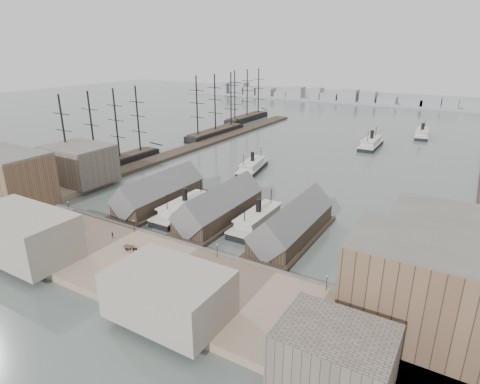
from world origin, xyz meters
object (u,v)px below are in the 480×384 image
Objects in this scene: horse_cart_center at (133,249)px; horse_cart_right at (218,302)px; tram at (352,315)px; horse_cart_left at (56,223)px; ferry_docked_west at (185,208)px.

horse_cart_center is 1.04× the size of horse_cart_right.
horse_cart_right is (-26.53, -8.88, -1.08)m from tram.
tram is 59.75m from horse_cart_center.
tram is at bearing -79.82° from horse_cart_left.
tram is at bearing -24.75° from ferry_docked_west.
horse_cart_left is 1.02× the size of horse_cart_right.
tram is at bearing -61.37° from horse_cart_right.
ferry_docked_west is at bearing 55.32° from horse_cart_right.
horse_cart_left is 33.16m from horse_cart_center.
ferry_docked_west is 55.95m from horse_cart_right.
ferry_docked_west is 5.87× the size of horse_cart_left.
tram is 2.18× the size of horse_cart_right.
tram is 92.90m from horse_cart_left.
horse_cart_center is 34.17m from horse_cart_right.
horse_cart_center is at bearing 86.41° from horse_cart_right.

